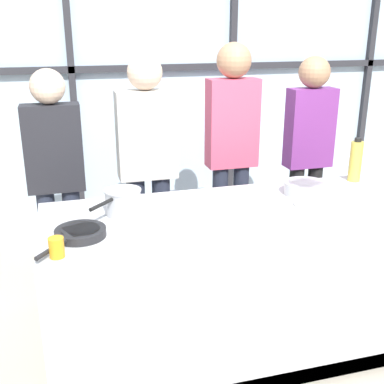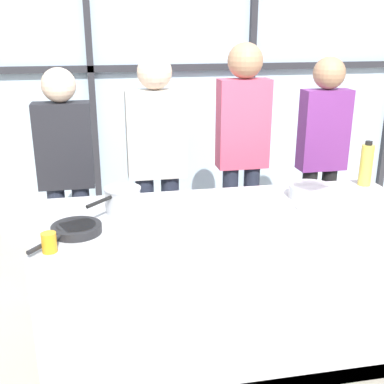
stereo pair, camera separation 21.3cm
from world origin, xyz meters
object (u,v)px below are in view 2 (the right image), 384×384
at_px(spectator_far_left, 66,168).
at_px(white_plate, 320,208).
at_px(spectator_center_left, 157,159).
at_px(spectator_center_right, 242,145).
at_px(juice_glass_near, 49,242).
at_px(mixing_bowl, 311,191).
at_px(oil_bottle, 366,165).
at_px(frying_pan, 76,229).
at_px(saucepan, 123,199).
at_px(spectator_far_right, 322,150).

distance_m(spectator_far_left, white_plate, 1.77).
distance_m(spectator_center_left, spectator_center_right, 0.65).
bearing_deg(spectator_far_left, white_plate, 145.94).
xyz_separation_m(spectator_center_left, white_plate, (0.82, -0.99, -0.07)).
distance_m(spectator_far_left, spectator_center_right, 1.29).
bearing_deg(juice_glass_near, mixing_bowl, 17.44).
bearing_deg(oil_bottle, frying_pan, -166.52).
height_order(spectator_center_left, mixing_bowl, spectator_center_left).
bearing_deg(saucepan, frying_pan, -134.87).
bearing_deg(spectator_far_right, oil_bottle, 90.69).
relative_size(white_plate, oil_bottle, 0.93).
xyz_separation_m(spectator_center_left, juice_glass_near, (-0.65, -1.26, -0.03)).
bearing_deg(juice_glass_near, saucepan, 50.98).
distance_m(spectator_center_left, frying_pan, 1.20).
height_order(spectator_center_left, frying_pan, spectator_center_left).
height_order(spectator_far_left, mixing_bowl, spectator_far_left).
relative_size(frying_pan, juice_glass_near, 4.18).
xyz_separation_m(spectator_center_right, mixing_bowl, (0.20, -0.79, -0.11)).
height_order(oil_bottle, juice_glass_near, oil_bottle).
bearing_deg(spectator_center_left, juice_glass_near, 62.63).
xyz_separation_m(spectator_center_left, spectator_far_right, (1.29, -0.00, 0.00)).
relative_size(spectator_far_right, white_plate, 6.21).
distance_m(white_plate, oil_bottle, 0.62).
xyz_separation_m(spectator_center_left, saucepan, (-0.29, -0.81, -0.00)).
height_order(frying_pan, white_plate, frying_pan).
relative_size(mixing_bowl, juice_glass_near, 2.81).
bearing_deg(juice_glass_near, spectator_center_right, 44.17).
distance_m(spectator_center_left, mixing_bowl, 1.16).
bearing_deg(spectator_far_right, juice_glass_near, 32.98).
xyz_separation_m(spectator_far_left, saucepan, (0.36, -0.81, 0.04)).
bearing_deg(spectator_center_right, mixing_bowl, 104.38).
xyz_separation_m(frying_pan, juice_glass_near, (-0.11, -0.19, 0.02)).
height_order(white_plate, oil_bottle, oil_bottle).
relative_size(spectator_far_left, mixing_bowl, 6.24).
distance_m(spectator_center_left, saucepan, 0.86).
bearing_deg(frying_pan, mixing_bowl, 11.26).
bearing_deg(saucepan, spectator_center_right, 41.00).
bearing_deg(spectator_center_left, saucepan, 70.40).
bearing_deg(frying_pan, oil_bottle, 13.48).
relative_size(white_plate, juice_glass_near, 2.90).
height_order(spectator_far_left, spectator_center_left, spectator_center_left).
xyz_separation_m(spectator_far_left, oil_bottle, (1.94, -0.63, 0.10)).
distance_m(frying_pan, juice_glass_near, 0.23).
bearing_deg(spectator_center_left, frying_pan, 63.06).
bearing_deg(mixing_bowl, saucepan, -178.85).
bearing_deg(spectator_center_right, white_plate, 100.01).
bearing_deg(white_plate, spectator_far_left, 145.94).
distance_m(saucepan, oil_bottle, 1.60).
bearing_deg(spectator_far_right, spectator_center_left, 0.00).
xyz_separation_m(spectator_center_right, spectator_far_right, (0.64, 0.00, -0.07)).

